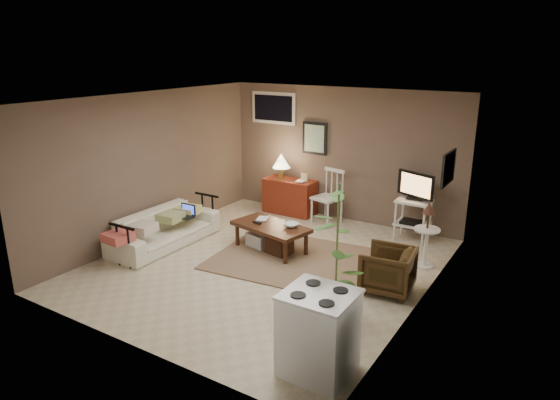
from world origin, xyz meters
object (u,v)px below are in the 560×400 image
Objects in this scene: coffee_table at (270,235)px; stove at (319,333)px; armchair at (388,268)px; potted_plant at (337,247)px; red_console at (289,193)px; side_table at (427,227)px; sofa at (164,223)px; spindle_chair at (328,198)px; tv_stand at (414,205)px.

stove reaches higher than coffee_table.
armchair is 0.39× the size of potted_plant.
red_console reaches higher than side_table.
spindle_chair is (1.72, 2.36, 0.09)m from sofa.
potted_plant is at bearing -61.55° from spindle_chair.
coffee_table is 1.14× the size of tv_stand.
armchair is at bearing -84.18° from sofa.
tv_stand is 1.09m from side_table.
coffee_table is at bearing 131.68° from stove.
coffee_table is 1.14× the size of red_console.
side_table is 1.07m from armchair.
red_console is 1.17× the size of spindle_chair.
stove is (0.04, -1.99, 0.11)m from armchair.
side_table reaches higher than stove.
side_table is (0.50, -0.96, 0.00)m from tv_stand.
side_table reaches higher than armchair.
side_table is at bearing 162.93° from armchair.
potted_plant is at bearing -99.79° from sofa.
spindle_chair is at bearing 115.69° from stove.
coffee_table is at bearing -67.69° from red_console.
tv_stand is at bearing -54.58° from sofa.
tv_stand is 3.98m from stove.
red_console is at bearing 177.22° from tv_stand.
coffee_table is 2.05m from armchair.
spindle_chair is 1.51× the size of armchair.
coffee_table is 1.51× the size of stove.
potted_plant reaches higher than side_table.
spindle_chair is 1.13× the size of stove.
spindle_chair is at bearing -36.04° from sofa.
side_table reaches higher than coffee_table.
spindle_chair is at bearing -6.47° from red_console.
potted_plant is (-0.29, -0.94, 0.56)m from armchair.
red_console is at bearing 159.82° from side_table.
red_console is at bearing 124.30° from stove.
sofa is 2.60m from red_console.
stove is (2.06, -2.31, 0.17)m from coffee_table.
armchair reaches higher than coffee_table.
coffee_table is 2.23m from potted_plant.
tv_stand is at bearing 43.86° from coffee_table.
stove is at bearing -48.32° from coffee_table.
tv_stand reaches higher than sofa.
armchair is at bearing 91.04° from stove.
sofa is at bearing 170.21° from potted_plant.
spindle_chair is 0.59× the size of potted_plant.
coffee_table is 1.34× the size of spindle_chair.
red_console is 4.94m from stove.
coffee_table is 1.69m from spindle_chair.
red_console is 1.77× the size of armchair.
red_console is 3.45m from armchair.
sofa is (-1.57, -0.69, 0.12)m from coffee_table.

